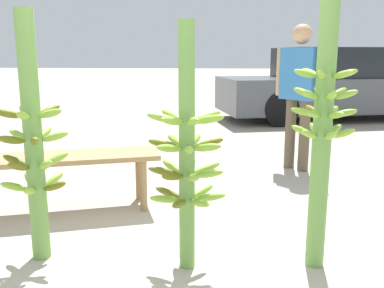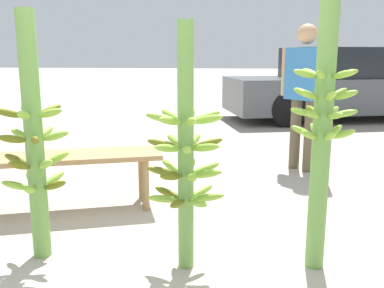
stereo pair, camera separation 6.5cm
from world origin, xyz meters
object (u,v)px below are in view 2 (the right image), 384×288
(banana_stalk_left, at_px, (34,141))
(vendor_person, at_px, (305,85))
(market_bench, at_px, (65,162))
(parked_car, at_px, (344,85))
(banana_stalk_right, at_px, (323,125))
(banana_stalk_center, at_px, (186,154))

(banana_stalk_left, relative_size, vendor_person, 0.96)
(banana_stalk_left, relative_size, market_bench, 0.95)
(banana_stalk_left, bearing_deg, vendor_person, 50.07)
(parked_car, bearing_deg, market_bench, 133.32)
(banana_stalk_right, bearing_deg, banana_stalk_left, -178.67)
(banana_stalk_left, xyz_separation_m, banana_stalk_right, (1.73, 0.04, 0.12))
(market_bench, height_order, parked_car, parked_car)
(banana_stalk_left, height_order, banana_stalk_right, banana_stalk_right)
(banana_stalk_left, distance_m, vendor_person, 3.07)
(market_bench, bearing_deg, vendor_person, 17.12)
(banana_stalk_left, xyz_separation_m, vendor_person, (1.97, 2.35, 0.20))
(banana_stalk_center, xyz_separation_m, vendor_person, (1.02, 2.39, 0.24))
(vendor_person, relative_size, market_bench, 0.99)
(banana_stalk_right, distance_m, parked_car, 6.60)
(banana_stalk_left, height_order, parked_car, banana_stalk_left)
(banana_stalk_center, distance_m, vendor_person, 2.61)
(banana_stalk_right, height_order, parked_car, banana_stalk_right)
(banana_stalk_right, height_order, market_bench, banana_stalk_right)
(banana_stalk_right, xyz_separation_m, market_bench, (-1.89, 0.79, -0.47))
(banana_stalk_center, bearing_deg, vendor_person, 66.90)
(banana_stalk_right, distance_m, market_bench, 2.10)
(banana_stalk_left, relative_size, parked_car, 0.32)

